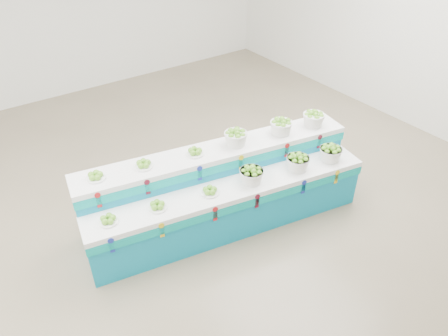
# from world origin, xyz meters

# --- Properties ---
(ground) EXTENTS (10.00, 10.00, 0.00)m
(ground) POSITION_xyz_m (0.00, 0.00, 0.00)
(ground) COLOR #71664F
(ground) RESTS_ON ground
(display_stand) EXTENTS (3.88, 1.63, 1.02)m
(display_stand) POSITION_xyz_m (0.54, -0.28, 0.51)
(display_stand) COLOR #0C88B0
(display_stand) RESTS_ON ground
(plate_lower_left) EXTENTS (0.26, 0.26, 0.10)m
(plate_lower_left) POSITION_xyz_m (-1.02, -0.23, 0.77)
(plate_lower_left) COLOR white
(plate_lower_left) RESTS_ON display_stand
(plate_lower_mid) EXTENTS (0.26, 0.26, 0.10)m
(plate_lower_mid) POSITION_xyz_m (-0.45, -0.33, 0.77)
(plate_lower_mid) COLOR white
(plate_lower_mid) RESTS_ON display_stand
(plate_lower_right) EXTENTS (0.26, 0.26, 0.10)m
(plate_lower_right) POSITION_xyz_m (0.21, -0.45, 0.77)
(plate_lower_right) COLOR white
(plate_lower_right) RESTS_ON display_stand
(basket_lower_left) EXTENTS (0.35, 0.35, 0.23)m
(basket_lower_left) POSITION_xyz_m (0.77, -0.56, 0.83)
(basket_lower_left) COLOR silver
(basket_lower_left) RESTS_ON display_stand
(basket_lower_mid) EXTENTS (0.35, 0.35, 0.23)m
(basket_lower_mid) POSITION_xyz_m (1.45, -0.68, 0.83)
(basket_lower_mid) COLOR silver
(basket_lower_mid) RESTS_ON display_stand
(basket_lower_right) EXTENTS (0.35, 0.35, 0.23)m
(basket_lower_right) POSITION_xyz_m (1.97, -0.78, 0.83)
(basket_lower_right) COLOR silver
(basket_lower_right) RESTS_ON display_stand
(plate_upper_left) EXTENTS (0.26, 0.26, 0.10)m
(plate_upper_left) POSITION_xyz_m (-0.94, 0.23, 1.07)
(plate_upper_left) COLOR white
(plate_upper_left) RESTS_ON display_stand
(plate_upper_mid) EXTENTS (0.26, 0.26, 0.10)m
(plate_upper_mid) POSITION_xyz_m (-0.37, 0.13, 1.07)
(plate_upper_mid) COLOR white
(plate_upper_mid) RESTS_ON display_stand
(plate_upper_right) EXTENTS (0.26, 0.26, 0.10)m
(plate_upper_right) POSITION_xyz_m (0.29, 0.01, 1.07)
(plate_upper_right) COLOR white
(plate_upper_right) RESTS_ON display_stand
(basket_upper_left) EXTENTS (0.35, 0.35, 0.23)m
(basket_upper_left) POSITION_xyz_m (0.86, -0.10, 1.13)
(basket_upper_left) COLOR silver
(basket_upper_left) RESTS_ON display_stand
(basket_upper_mid) EXTENTS (0.35, 0.35, 0.23)m
(basket_upper_mid) POSITION_xyz_m (1.54, -0.22, 1.13)
(basket_upper_mid) COLOR silver
(basket_upper_mid) RESTS_ON display_stand
(basket_upper_right) EXTENTS (0.35, 0.35, 0.23)m
(basket_upper_right) POSITION_xyz_m (2.06, -0.32, 1.13)
(basket_upper_right) COLOR silver
(basket_upper_right) RESTS_ON display_stand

